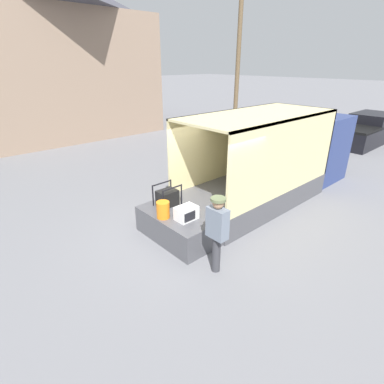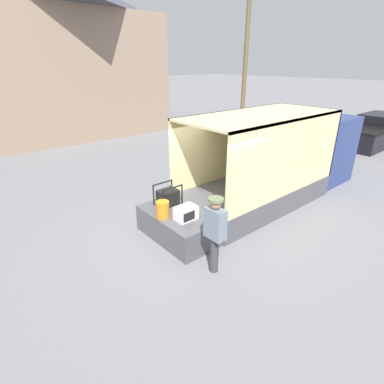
{
  "view_description": "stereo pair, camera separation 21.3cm",
  "coord_description": "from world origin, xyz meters",
  "px_view_note": "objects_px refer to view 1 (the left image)",
  "views": [
    {
      "loc": [
        -4.66,
        -5.08,
        4.08
      ],
      "look_at": [
        -0.28,
        -0.2,
        1.23
      ],
      "focal_mm": 28.0,
      "sensor_mm": 36.0,
      "label": 1
    },
    {
      "loc": [
        -4.5,
        -5.22,
        4.08
      ],
      "look_at": [
        -0.28,
        -0.2,
        1.23
      ],
      "focal_mm": 28.0,
      "sensor_mm": 36.0,
      "label": 2
    }
  ],
  "objects_px": {
    "microwave": "(186,213)",
    "worker_person": "(217,228)",
    "box_truck": "(286,162)",
    "pickup_truck_black": "(367,131)",
    "portable_generator": "(168,197)",
    "orange_bucket": "(163,210)",
    "utility_pole": "(238,58)"
  },
  "relations": [
    {
      "from": "microwave",
      "to": "worker_person",
      "type": "relative_size",
      "value": 0.3
    },
    {
      "from": "box_truck",
      "to": "pickup_truck_black",
      "type": "distance_m",
      "value": 9.2
    },
    {
      "from": "portable_generator",
      "to": "orange_bucket",
      "type": "relative_size",
      "value": 1.54
    },
    {
      "from": "box_truck",
      "to": "microwave",
      "type": "height_order",
      "value": "box_truck"
    },
    {
      "from": "box_truck",
      "to": "orange_bucket",
      "type": "relative_size",
      "value": 17.13
    },
    {
      "from": "pickup_truck_black",
      "to": "orange_bucket",
      "type": "bearing_deg",
      "value": -177.51
    },
    {
      "from": "microwave",
      "to": "worker_person",
      "type": "height_order",
      "value": "worker_person"
    },
    {
      "from": "orange_bucket",
      "to": "worker_person",
      "type": "bearing_deg",
      "value": -85.03
    },
    {
      "from": "portable_generator",
      "to": "pickup_truck_black",
      "type": "height_order",
      "value": "pickup_truck_black"
    },
    {
      "from": "microwave",
      "to": "utility_pole",
      "type": "distance_m",
      "value": 15.19
    },
    {
      "from": "worker_person",
      "to": "utility_pole",
      "type": "xyz_separation_m",
      "value": [
        12.14,
        9.91,
        3.3
      ]
    },
    {
      "from": "microwave",
      "to": "orange_bucket",
      "type": "relative_size",
      "value": 1.26
    },
    {
      "from": "microwave",
      "to": "orange_bucket",
      "type": "distance_m",
      "value": 0.56
    },
    {
      "from": "microwave",
      "to": "pickup_truck_black",
      "type": "distance_m",
      "value": 14.02
    },
    {
      "from": "microwave",
      "to": "pickup_truck_black",
      "type": "xyz_separation_m",
      "value": [
        13.98,
        1.06,
        -0.21
      ]
    },
    {
      "from": "box_truck",
      "to": "microwave",
      "type": "bearing_deg",
      "value": -175.64
    },
    {
      "from": "orange_bucket",
      "to": "worker_person",
      "type": "height_order",
      "value": "worker_person"
    },
    {
      "from": "box_truck",
      "to": "utility_pole",
      "type": "height_order",
      "value": "utility_pole"
    },
    {
      "from": "orange_bucket",
      "to": "utility_pole",
      "type": "xyz_separation_m",
      "value": [
        12.28,
        8.28,
        3.47
      ]
    },
    {
      "from": "microwave",
      "to": "orange_bucket",
      "type": "xyz_separation_m",
      "value": [
        -0.35,
        0.44,
        0.04
      ]
    },
    {
      "from": "microwave",
      "to": "orange_bucket",
      "type": "bearing_deg",
      "value": 128.87
    },
    {
      "from": "box_truck",
      "to": "worker_person",
      "type": "height_order",
      "value": "box_truck"
    },
    {
      "from": "box_truck",
      "to": "utility_pole",
      "type": "bearing_deg",
      "value": 49.59
    },
    {
      "from": "portable_generator",
      "to": "utility_pole",
      "type": "relative_size",
      "value": 0.07
    },
    {
      "from": "microwave",
      "to": "orange_bucket",
      "type": "height_order",
      "value": "orange_bucket"
    },
    {
      "from": "microwave",
      "to": "utility_pole",
      "type": "xyz_separation_m",
      "value": [
        11.93,
        8.72,
        3.51
      ]
    },
    {
      "from": "pickup_truck_black",
      "to": "worker_person",
      "type": "bearing_deg",
      "value": -171.0
    },
    {
      "from": "box_truck",
      "to": "worker_person",
      "type": "bearing_deg",
      "value": -162.82
    },
    {
      "from": "utility_pole",
      "to": "microwave",
      "type": "bearing_deg",
      "value": -143.82
    },
    {
      "from": "orange_bucket",
      "to": "utility_pole",
      "type": "height_order",
      "value": "utility_pole"
    },
    {
      "from": "orange_bucket",
      "to": "utility_pole",
      "type": "distance_m",
      "value": 15.21
    },
    {
      "from": "microwave",
      "to": "portable_generator",
      "type": "height_order",
      "value": "portable_generator"
    }
  ]
}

